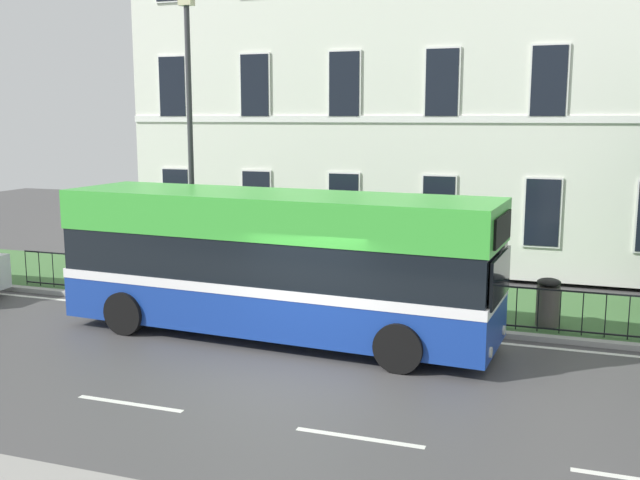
% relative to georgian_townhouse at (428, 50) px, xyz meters
% --- Properties ---
extents(ground_plane, '(60.00, 56.00, 0.18)m').
position_rel_georgian_townhouse_xyz_m(ground_plane, '(0.33, -13.91, -7.10)').
color(ground_plane, '#454344').
extents(georgian_townhouse, '(17.79, 10.70, 13.86)m').
position_rel_georgian_townhouse_xyz_m(georgian_townhouse, '(0.00, 0.00, 0.00)').
color(georgian_townhouse, silver).
rests_on(georgian_townhouse, ground_plane).
extents(iron_verge_railing, '(18.30, 0.04, 0.97)m').
position_rel_georgian_townhouse_xyz_m(iron_verge_railing, '(-0.00, -10.32, -6.46)').
color(iron_verge_railing, black).
rests_on(iron_verge_railing, ground_plane).
extents(single_decker_bus, '(9.69, 3.03, 3.14)m').
position_rel_georgian_townhouse_xyz_m(single_decker_bus, '(-0.82, -12.18, -5.43)').
color(single_decker_bus, navy).
rests_on(single_decker_bus, ground_plane).
extents(street_lamp_post, '(0.36, 0.24, 7.73)m').
position_rel_georgian_townhouse_xyz_m(street_lamp_post, '(-4.25, -9.60, -2.59)').
color(street_lamp_post, '#333338').
rests_on(street_lamp_post, ground_plane).
extents(litter_bin, '(0.52, 0.52, 1.08)m').
position_rel_georgian_townhouse_xyz_m(litter_bin, '(4.75, -9.77, -6.42)').
color(litter_bin, '#4C4742').
rests_on(litter_bin, ground_plane).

